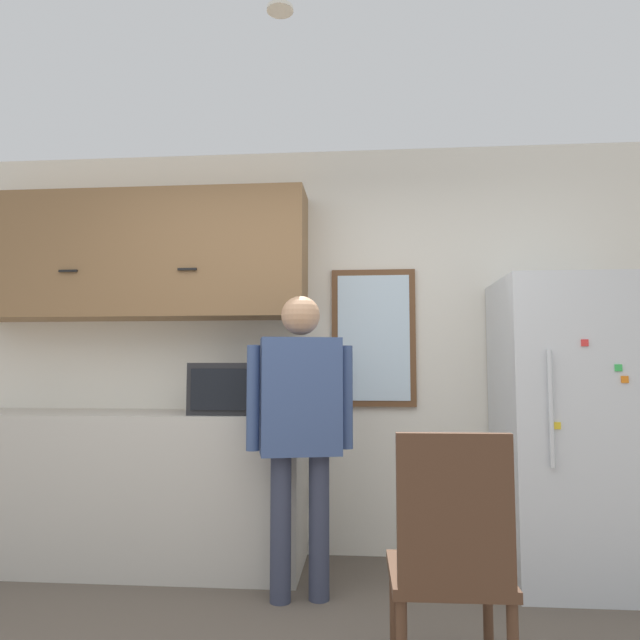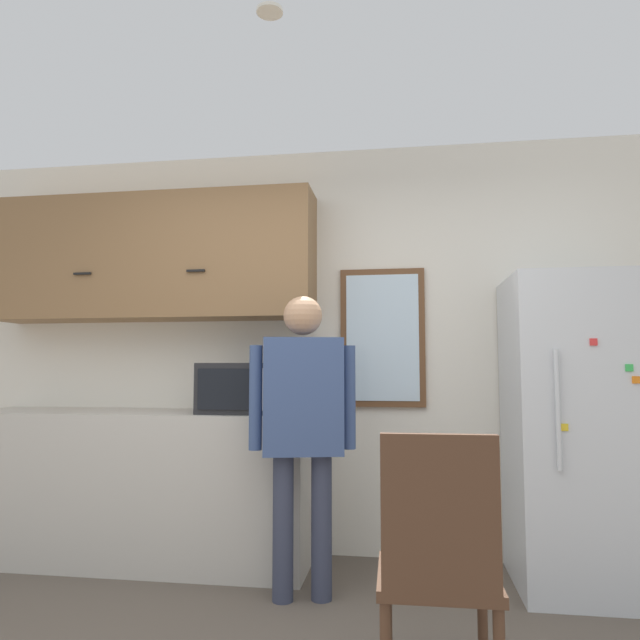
{
  "view_description": "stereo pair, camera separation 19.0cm",
  "coord_description": "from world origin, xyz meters",
  "px_view_note": "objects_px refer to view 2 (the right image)",
  "views": [
    {
      "loc": [
        0.41,
        -1.76,
        1.21
      ],
      "look_at": [
        0.17,
        1.12,
        1.46
      ],
      "focal_mm": 32.0,
      "sensor_mm": 36.0,
      "label": 1
    },
    {
      "loc": [
        0.6,
        -1.74,
        1.21
      ],
      "look_at": [
        0.17,
        1.12,
        1.46
      ],
      "focal_mm": 32.0,
      "sensor_mm": 36.0,
      "label": 2
    }
  ],
  "objects_px": {
    "microwave": "(242,388)",
    "chair": "(438,559)",
    "person": "(303,413)",
    "refrigerator": "(580,430)"
  },
  "relations": [
    {
      "from": "refrigerator",
      "to": "chair",
      "type": "distance_m",
      "value": 1.58
    },
    {
      "from": "microwave",
      "to": "chair",
      "type": "relative_size",
      "value": 0.49
    },
    {
      "from": "microwave",
      "to": "chair",
      "type": "xyz_separation_m",
      "value": [
        1.11,
        -1.29,
        -0.56
      ]
    },
    {
      "from": "microwave",
      "to": "person",
      "type": "height_order",
      "value": "person"
    },
    {
      "from": "person",
      "to": "chair",
      "type": "relative_size",
      "value": 1.63
    },
    {
      "from": "microwave",
      "to": "person",
      "type": "relative_size",
      "value": 0.3
    },
    {
      "from": "chair",
      "to": "microwave",
      "type": "bearing_deg",
      "value": -50.33
    },
    {
      "from": "refrigerator",
      "to": "person",
      "type": "bearing_deg",
      "value": -166.1
    },
    {
      "from": "microwave",
      "to": "chair",
      "type": "bearing_deg",
      "value": -49.31
    },
    {
      "from": "refrigerator",
      "to": "chair",
      "type": "xyz_separation_m",
      "value": [
        -0.86,
        -1.28,
        -0.33
      ]
    }
  ]
}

